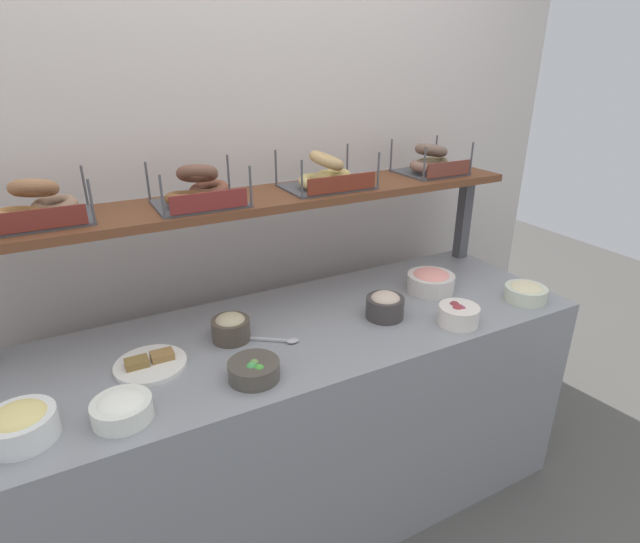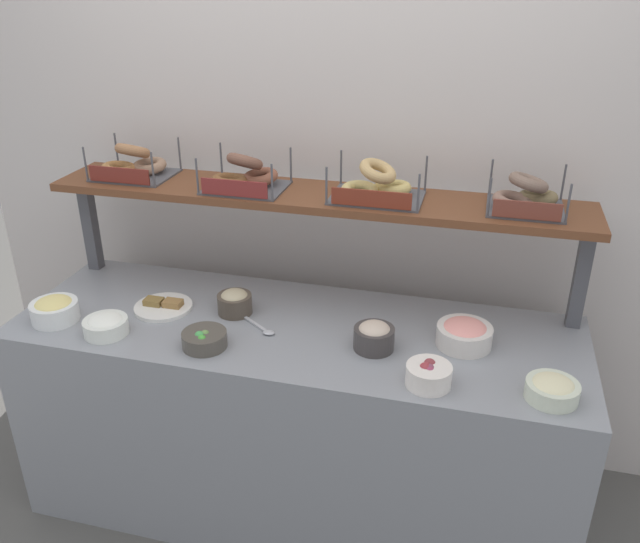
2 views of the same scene
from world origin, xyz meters
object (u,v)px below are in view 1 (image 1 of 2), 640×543
at_px(bowl_lox_spread, 431,281).
at_px(bowl_beet_salad, 458,314).
at_px(bowl_veggie_mix, 254,370).
at_px(bagel_basket_everything, 37,207).
at_px(bagel_basket_poppy, 430,162).
at_px(serving_plate_white, 151,364).
at_px(bowl_cream_cheese, 122,408).
at_px(bowl_tuna_salad, 385,305).
at_px(serving_spoon_near_plate, 281,340).
at_px(bagel_basket_cinnamon_raisin, 199,191).
at_px(bowl_potato_salad, 526,292).
at_px(bowl_egg_salad, 20,424).
at_px(bowl_hummus, 231,327).
at_px(bagel_basket_plain, 326,176).

relative_size(bowl_lox_spread, bowl_beet_salad, 1.33).
relative_size(bowl_veggie_mix, bagel_basket_everything, 0.52).
bearing_deg(bagel_basket_poppy, serving_plate_white, -167.77).
height_order(bowl_cream_cheese, bowl_tuna_salad, bowl_tuna_salad).
bearing_deg(bowl_lox_spread, serving_spoon_near_plate, -173.29).
height_order(bowl_veggie_mix, bagel_basket_cinnamon_raisin, bagel_basket_cinnamon_raisin).
height_order(bowl_lox_spread, bowl_potato_salad, bowl_lox_spread).
bearing_deg(bagel_basket_cinnamon_raisin, bowl_egg_salad, -145.22).
relative_size(bowl_beet_salad, bagel_basket_everything, 0.49).
bearing_deg(bagel_basket_poppy, bowl_beet_salad, -115.75).
xyz_separation_m(bowl_lox_spread, serving_plate_white, (-1.14, -0.03, -0.03)).
distance_m(bowl_tuna_salad, serving_plate_white, 0.84).
xyz_separation_m(bowl_egg_salad, bowl_potato_salad, (1.77, -0.04, -0.01)).
distance_m(bowl_lox_spread, bowl_tuna_salad, 0.32).
height_order(bowl_egg_salad, bagel_basket_cinnamon_raisin, bagel_basket_cinnamon_raisin).
bearing_deg(bowl_beet_salad, bowl_hummus, 159.61).
bearing_deg(bowl_hummus, bowl_cream_cheese, -146.34).
distance_m(serving_plate_white, bagel_basket_cinnamon_raisin, 0.59).
xyz_separation_m(bowl_cream_cheese, bowl_hummus, (0.39, 0.26, 0.01)).
distance_m(bowl_lox_spread, serving_spoon_near_plate, 0.72).
relative_size(bowl_veggie_mix, bowl_beet_salad, 1.08).
relative_size(bowl_veggie_mix, bowl_egg_salad, 0.90).
distance_m(bowl_beet_salad, bagel_basket_cinnamon_raisin, 1.02).
height_order(bagel_basket_cinnamon_raisin, bagel_basket_poppy, bagel_basket_cinnamon_raisin).
bearing_deg(serving_plate_white, bagel_basket_cinnamon_raisin, 43.22).
distance_m(bowl_hummus, bowl_tuna_salad, 0.57).
distance_m(bagel_basket_cinnamon_raisin, bagel_basket_poppy, 1.03).
distance_m(bowl_potato_salad, serving_plate_white, 1.44).
height_order(bowl_beet_salad, bagel_basket_poppy, bagel_basket_poppy).
xyz_separation_m(bowl_tuna_salad, bagel_basket_everything, (-1.06, 0.36, 0.43)).
xyz_separation_m(bowl_veggie_mix, bagel_basket_everything, (-0.49, 0.49, 0.45)).
bearing_deg(bowl_hummus, bagel_basket_poppy, 13.02).
bearing_deg(bowl_veggie_mix, bowl_potato_salad, -0.37).
xyz_separation_m(bowl_veggie_mix, serving_plate_white, (-0.27, 0.21, -0.02)).
bearing_deg(bowl_lox_spread, serving_plate_white, -178.39).
bearing_deg(bowl_egg_salad, bowl_hummus, 19.53).
height_order(bowl_cream_cheese, bowl_beet_salad, bowl_beet_salad).
distance_m(bowl_potato_salad, bagel_basket_poppy, 0.68).
bearing_deg(bowl_tuna_salad, serving_plate_white, 175.26).
relative_size(bowl_cream_cheese, bowl_beet_salad, 1.09).
relative_size(bagel_basket_plain, bagel_basket_poppy, 1.26).
bearing_deg(bowl_veggie_mix, bagel_basket_everything, 134.58).
xyz_separation_m(bowl_egg_salad, bagel_basket_plain, (1.12, 0.44, 0.43)).
height_order(bowl_hummus, bagel_basket_cinnamon_raisin, bagel_basket_cinnamon_raisin).
bearing_deg(serving_plate_white, serving_spoon_near_plate, -7.03).
height_order(bowl_cream_cheese, serving_plate_white, bowl_cream_cheese).
relative_size(serving_plate_white, serving_spoon_near_plate, 1.43).
bearing_deg(serving_spoon_near_plate, bagel_basket_cinnamon_raisin, 117.32).
distance_m(bowl_tuna_salad, bagel_basket_cinnamon_raisin, 0.78).
distance_m(bowl_cream_cheese, serving_plate_white, 0.25).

